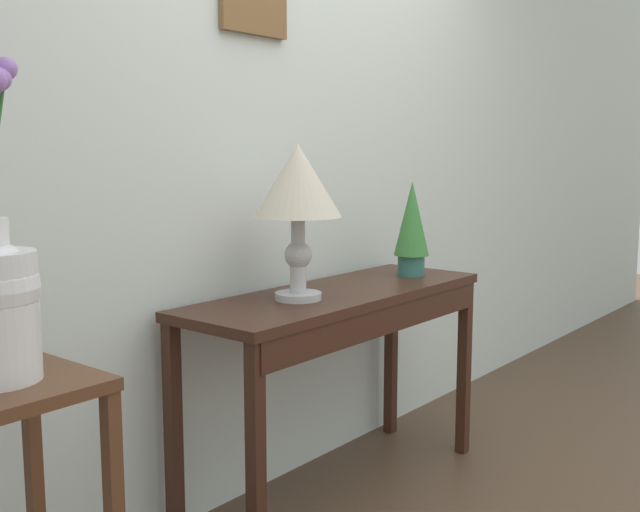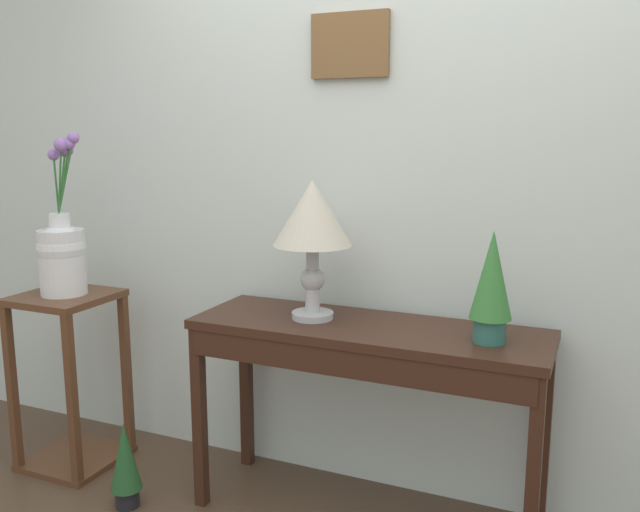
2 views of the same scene
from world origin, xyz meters
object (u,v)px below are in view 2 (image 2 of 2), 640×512
(potted_plant_on_console, at_px, (492,283))
(console_table, at_px, (365,354))
(table_lamp, at_px, (312,220))
(potted_plant_floor, at_px, (125,462))
(pedestal_stand_left, at_px, (71,380))
(flower_vase_tall, at_px, (62,250))

(potted_plant_on_console, bearing_deg, console_table, 179.41)
(potted_plant_on_console, bearing_deg, table_lamp, 177.49)
(potted_plant_on_console, bearing_deg, potted_plant_floor, -167.84)
(table_lamp, height_order, potted_plant_floor, table_lamp)
(console_table, height_order, pedestal_stand_left, pedestal_stand_left)
(console_table, height_order, potted_plant_on_console, potted_plant_on_console)
(potted_plant_on_console, xyz_separation_m, pedestal_stand_left, (-1.82, -0.08, -0.60))
(table_lamp, height_order, potted_plant_on_console, table_lamp)
(flower_vase_tall, bearing_deg, potted_plant_on_console, 2.58)
(console_table, height_order, flower_vase_tall, flower_vase_tall)
(potted_plant_floor, bearing_deg, potted_plant_on_console, 12.16)
(flower_vase_tall, relative_size, potted_plant_floor, 1.94)
(potted_plant_on_console, relative_size, flower_vase_tall, 0.55)
(console_table, relative_size, potted_plant_floor, 3.70)
(table_lamp, height_order, flower_vase_tall, flower_vase_tall)
(console_table, bearing_deg, pedestal_stand_left, -176.30)
(table_lamp, distance_m, potted_plant_on_console, 0.70)
(potted_plant_on_console, bearing_deg, flower_vase_tall, -177.42)
(potted_plant_floor, bearing_deg, pedestal_stand_left, 155.87)
(potted_plant_on_console, relative_size, potted_plant_floor, 1.08)
(console_table, distance_m, potted_plant_floor, 1.07)
(flower_vase_tall, bearing_deg, potted_plant_floor, -24.38)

